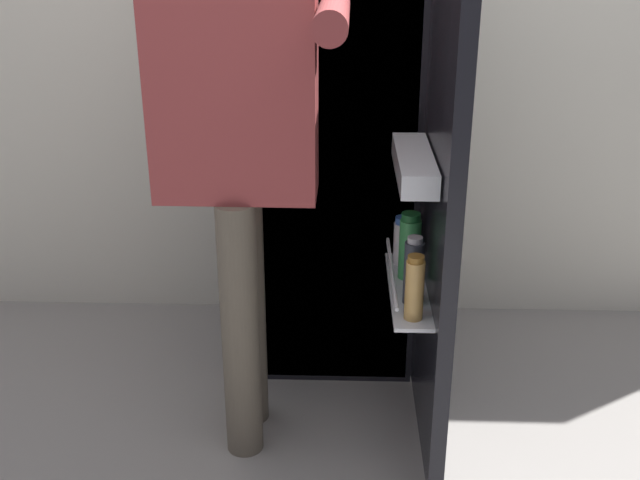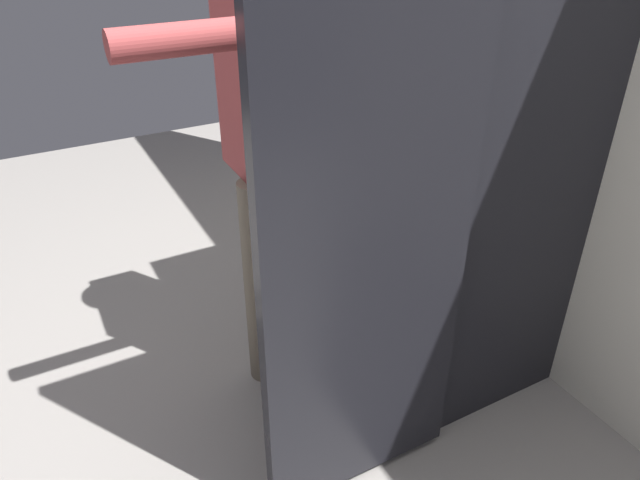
% 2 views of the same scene
% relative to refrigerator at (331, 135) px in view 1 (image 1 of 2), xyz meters
% --- Properties ---
extents(ground_plane, '(6.44, 6.44, 0.00)m').
position_rel_refrigerator_xyz_m(ground_plane, '(-0.03, -0.50, -0.90)').
color(ground_plane, gray).
extents(kitchen_wall, '(4.40, 0.10, 2.49)m').
position_rel_refrigerator_xyz_m(kitchen_wall, '(-0.03, 0.40, 0.35)').
color(kitchen_wall, silver).
rests_on(kitchen_wall, ground_plane).
extents(refrigerator, '(0.73, 1.26, 1.80)m').
position_rel_refrigerator_xyz_m(refrigerator, '(0.00, 0.00, 0.00)').
color(refrigerator, black).
rests_on(refrigerator, ground_plane).
extents(person, '(0.57, 0.81, 1.73)m').
position_rel_refrigerator_xyz_m(person, '(-0.26, -0.57, 0.16)').
color(person, '#665B4C').
rests_on(person, ground_plane).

